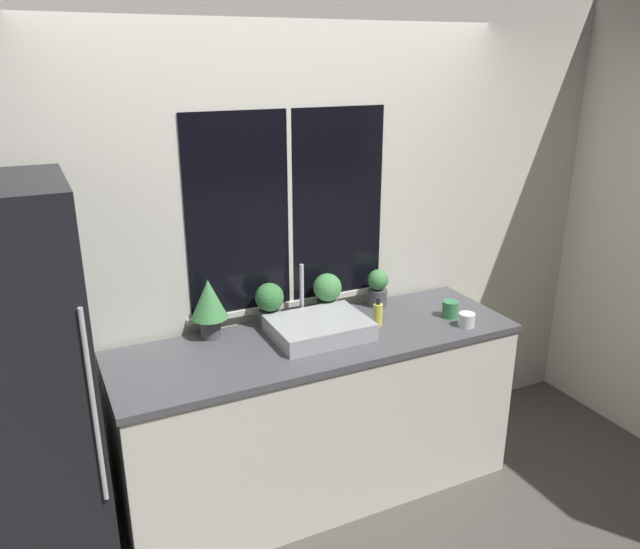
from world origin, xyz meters
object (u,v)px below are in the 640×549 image
object	(u,v)px
sink	(319,327)
potted_plant_center_left	(270,303)
soap_bottle	(378,314)
mug_white	(467,320)
potted_plant_far_left	(209,303)
potted_plant_center_right	(327,292)
refrigerator	(6,406)
mug_green	(450,309)
potted_plant_far_right	(378,287)

from	to	relation	value
sink	potted_plant_center_left	xyz separation A→B (m)	(-0.19, 0.22, 0.09)
soap_bottle	mug_white	world-z (taller)	soap_bottle
potted_plant_far_left	mug_white	bearing A→B (deg)	-19.99
potted_plant_center_right	potted_plant_center_left	bearing A→B (deg)	180.00
potted_plant_far_left	potted_plant_center_right	distance (m)	0.68
refrigerator	mug_green	world-z (taller)	refrigerator
potted_plant_center_left	potted_plant_center_right	xyz separation A→B (m)	(0.35, 0.00, 0.00)
potted_plant_far_right	refrigerator	bearing A→B (deg)	-171.62
refrigerator	potted_plant_far_right	xyz separation A→B (m)	(1.98, 0.29, 0.11)
mug_white	mug_green	bearing A→B (deg)	90.28
refrigerator	potted_plant_center_right	world-z (taller)	refrigerator
potted_plant_center_right	mug_white	world-z (taller)	potted_plant_center_right
refrigerator	potted_plant_center_left	distance (m)	1.34
refrigerator	potted_plant_center_right	size ratio (longest dim) A/B	7.66
sink	potted_plant_center_left	bearing A→B (deg)	129.61
sink	potted_plant_far_right	world-z (taller)	sink
mug_white	potted_plant_center_right	bearing A→B (deg)	142.48
mug_green	potted_plant_center_left	bearing A→B (deg)	161.34
potted_plant_center_left	potted_plant_center_right	world-z (taller)	potted_plant_center_right
sink	mug_white	distance (m)	0.81
potted_plant_far_right	soap_bottle	xyz separation A→B (m)	(-0.15, -0.25, -0.05)
potted_plant_center_right	potted_plant_far_right	distance (m)	0.33
potted_plant_center_left	potted_plant_far_right	distance (m)	0.67
sink	mug_white	size ratio (longest dim) A/B	5.67
potted_plant_center_right	potted_plant_far_right	world-z (taller)	potted_plant_center_right
sink	mug_white	xyz separation A→B (m)	(0.77, -0.24, -0.01)
soap_bottle	potted_plant_center_right	bearing A→B (deg)	126.57
potted_plant_far_right	mug_green	size ratio (longest dim) A/B	2.38
sink	mug_green	size ratio (longest dim) A/B	5.37
refrigerator	potted_plant_far_right	world-z (taller)	refrigerator
sink	mug_green	bearing A→B (deg)	-7.26
potted_plant_center_right	sink	bearing A→B (deg)	-125.50
potted_plant_center_left	potted_plant_center_right	bearing A→B (deg)	0.00
potted_plant_center_left	potted_plant_far_right	world-z (taller)	potted_plant_center_left
potted_plant_center_left	potted_plant_center_right	distance (m)	0.35
refrigerator	mug_white	world-z (taller)	refrigerator
potted_plant_far_left	soap_bottle	xyz separation A→B (m)	(0.86, -0.25, -0.13)
potted_plant_center_right	mug_white	xyz separation A→B (m)	(0.61, -0.47, -0.10)
potted_plant_center_right	mug_green	bearing A→B (deg)	-27.90
potted_plant_center_right	potted_plant_far_right	bearing A→B (deg)	0.00
potted_plant_far_left	soap_bottle	world-z (taller)	potted_plant_far_left
potted_plant_far_right	sink	bearing A→B (deg)	-155.32
potted_plant_center_right	soap_bottle	bearing A→B (deg)	-53.43
sink	mug_white	world-z (taller)	sink
potted_plant_center_left	potted_plant_far_right	bearing A→B (deg)	0.00
potted_plant_center_left	soap_bottle	world-z (taller)	potted_plant_center_left
refrigerator	sink	world-z (taller)	refrigerator
refrigerator	soap_bottle	distance (m)	1.83
potted_plant_center_right	mug_white	size ratio (longest dim) A/B	2.80
potted_plant_center_right	soap_bottle	world-z (taller)	potted_plant_center_right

